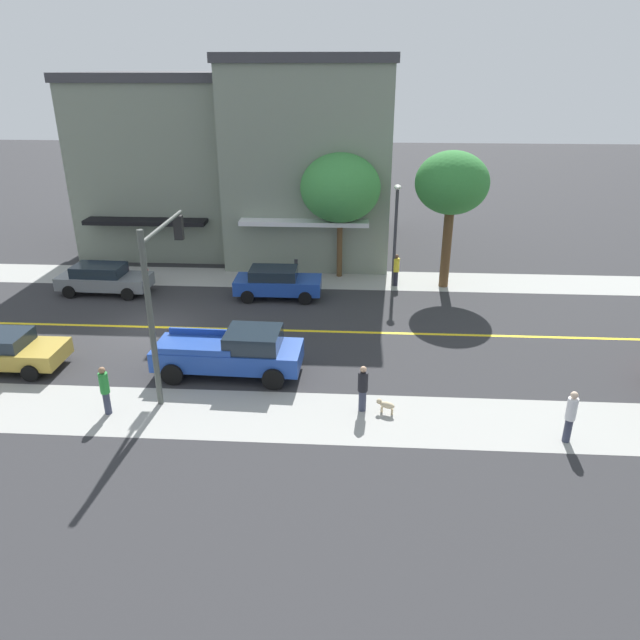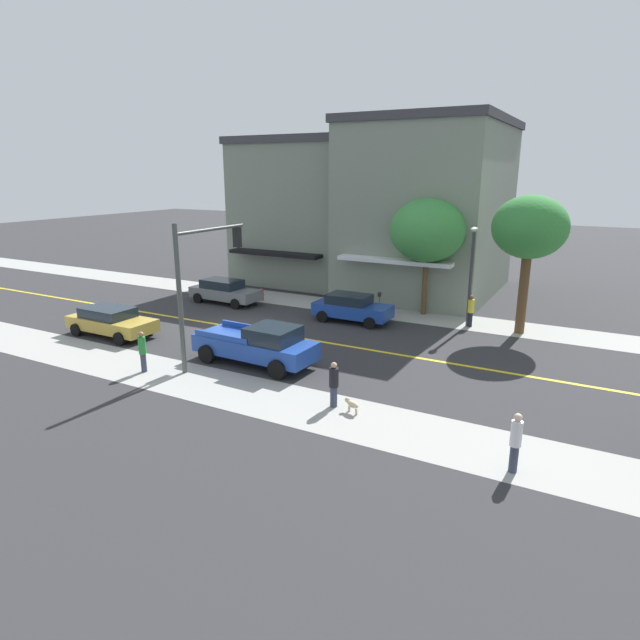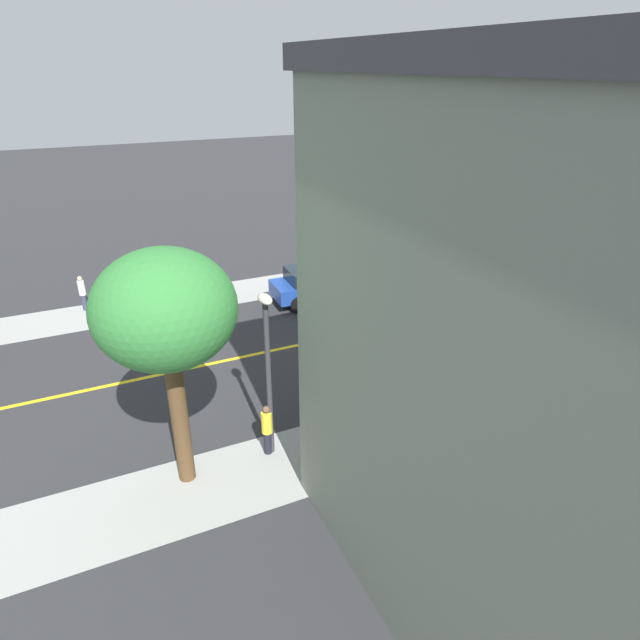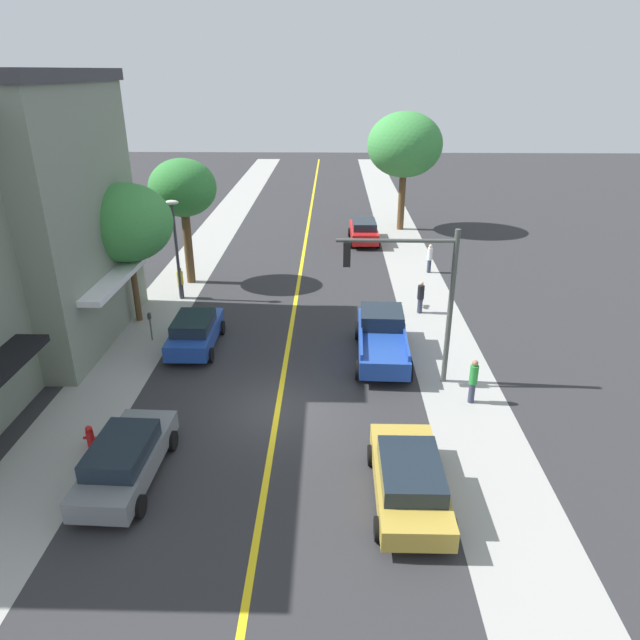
{
  "view_description": "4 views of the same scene",
  "coord_description": "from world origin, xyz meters",
  "px_view_note": "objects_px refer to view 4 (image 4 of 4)",
  "views": [
    {
      "loc": [
        23.53,
        8.78,
        10.66
      ],
      "look_at": [
        1.43,
        7.41,
        1.16
      ],
      "focal_mm": 33.26,
      "sensor_mm": 36.0,
      "label": 1
    },
    {
      "loc": [
        21.78,
        16.99,
        7.99
      ],
      "look_at": [
        -0.49,
        4.87,
        0.93
      ],
      "focal_mm": 29.94,
      "sensor_mm": 36.0,
      "label": 2
    },
    {
      "loc": [
        -18.94,
        15.04,
        10.93
      ],
      "look_at": [
        0.27,
        6.2,
        0.84
      ],
      "focal_mm": 30.28,
      "sensor_mm": 36.0,
      "label": 3
    },
    {
      "loc": [
        1.91,
        -17.53,
        11.22
      ],
      "look_at": [
        1.4,
        5.62,
        1.08
      ],
      "focal_mm": 32.13,
      "sensor_mm": 36.0,
      "label": 4
    }
  ],
  "objects_px": {
    "street_lamp": "(175,238)",
    "pedestrian_white_shirt": "(430,258)",
    "red_sedan_right_curb": "(364,231)",
    "blue_pickup_truck": "(382,337)",
    "street_tree_right_corner": "(126,223)",
    "pedestrian_black_shirt": "(421,296)",
    "blue_sedan_left_curb": "(195,331)",
    "gold_sedan_right_curb": "(409,478)",
    "pedestrian_yellow_shirt": "(180,282)",
    "traffic_light_mast": "(416,284)",
    "grey_sedan_left_curb": "(125,458)",
    "pedestrian_green_shirt": "(473,380)",
    "small_dog": "(421,301)",
    "fire_hydrant": "(90,436)",
    "parking_meter": "(150,323)",
    "street_tree_left_near": "(183,189)",
    "street_tree_left_far": "(405,145)"
  },
  "relations": [
    {
      "from": "parking_meter",
      "to": "blue_sedan_left_curb",
      "type": "xyz_separation_m",
      "value": [
        2.18,
        -0.74,
        -0.07
      ]
    },
    {
      "from": "red_sedan_right_curb",
      "to": "blue_pickup_truck",
      "type": "distance_m",
      "value": 17.6
    },
    {
      "from": "street_tree_left_far",
      "to": "grey_sedan_left_curb",
      "type": "xyz_separation_m",
      "value": [
        -11.21,
        -29.62,
        -5.44
      ]
    },
    {
      "from": "street_tree_right_corner",
      "to": "pedestrian_green_shirt",
      "type": "xyz_separation_m",
      "value": [
        14.55,
        -7.23,
        -3.9
      ]
    },
    {
      "from": "parking_meter",
      "to": "street_tree_right_corner",
      "type": "bearing_deg",
      "value": 119.6
    },
    {
      "from": "blue_sedan_left_curb",
      "to": "gold_sedan_right_curb",
      "type": "bearing_deg",
      "value": -139.92
    },
    {
      "from": "blue_sedan_left_curb",
      "to": "fire_hydrant",
      "type": "bearing_deg",
      "value": 165.5
    },
    {
      "from": "blue_pickup_truck",
      "to": "pedestrian_green_shirt",
      "type": "bearing_deg",
      "value": -138.54
    },
    {
      "from": "blue_pickup_truck",
      "to": "pedestrian_white_shirt",
      "type": "height_order",
      "value": "blue_pickup_truck"
    },
    {
      "from": "grey_sedan_left_curb",
      "to": "small_dog",
      "type": "height_order",
      "value": "grey_sedan_left_curb"
    },
    {
      "from": "street_tree_right_corner",
      "to": "pedestrian_green_shirt",
      "type": "distance_m",
      "value": 16.71
    },
    {
      "from": "pedestrian_green_shirt",
      "to": "blue_pickup_truck",
      "type": "bearing_deg",
      "value": -142.02
    },
    {
      "from": "red_sedan_right_curb",
      "to": "pedestrian_yellow_shirt",
      "type": "bearing_deg",
      "value": 135.91
    },
    {
      "from": "traffic_light_mast",
      "to": "street_lamp",
      "type": "xyz_separation_m",
      "value": [
        -11.13,
        8.56,
        -0.7
      ]
    },
    {
      "from": "fire_hydrant",
      "to": "blue_pickup_truck",
      "type": "distance_m",
      "value": 11.93
    },
    {
      "from": "red_sedan_right_curb",
      "to": "pedestrian_green_shirt",
      "type": "height_order",
      "value": "pedestrian_green_shirt"
    },
    {
      "from": "street_tree_right_corner",
      "to": "street_tree_left_far",
      "type": "bearing_deg",
      "value": 50.6
    },
    {
      "from": "street_tree_left_far",
      "to": "pedestrian_green_shirt",
      "type": "relative_size",
      "value": 4.95
    },
    {
      "from": "pedestrian_white_shirt",
      "to": "traffic_light_mast",
      "type": "bearing_deg",
      "value": 16.69
    },
    {
      "from": "fire_hydrant",
      "to": "blue_pickup_truck",
      "type": "bearing_deg",
      "value": 33.93
    },
    {
      "from": "red_sedan_right_curb",
      "to": "gold_sedan_right_curb",
      "type": "bearing_deg",
      "value": 178.87
    },
    {
      "from": "street_tree_right_corner",
      "to": "pedestrian_black_shirt",
      "type": "relative_size",
      "value": 4.0
    },
    {
      "from": "street_tree_left_far",
      "to": "street_lamp",
      "type": "relative_size",
      "value": 1.62
    },
    {
      "from": "street_tree_right_corner",
      "to": "red_sedan_right_curb",
      "type": "bearing_deg",
      "value": 50.38
    },
    {
      "from": "fire_hydrant",
      "to": "gold_sedan_right_curb",
      "type": "height_order",
      "value": "gold_sedan_right_curb"
    },
    {
      "from": "blue_pickup_truck",
      "to": "pedestrian_white_shirt",
      "type": "distance_m",
      "value": 11.68
    },
    {
      "from": "street_tree_left_near",
      "to": "street_lamp",
      "type": "distance_m",
      "value": 3.3
    },
    {
      "from": "parking_meter",
      "to": "gold_sedan_right_curb",
      "type": "relative_size",
      "value": 0.28
    },
    {
      "from": "street_lamp",
      "to": "gold_sedan_right_curb",
      "type": "distance_m",
      "value": 18.68
    },
    {
      "from": "grey_sedan_left_curb",
      "to": "pedestrian_white_shirt",
      "type": "height_order",
      "value": "pedestrian_white_shirt"
    },
    {
      "from": "street_lamp",
      "to": "blue_sedan_left_curb",
      "type": "xyz_separation_m",
      "value": [
        2.1,
        -5.86,
        -2.56
      ]
    },
    {
      "from": "pedestrian_white_shirt",
      "to": "red_sedan_right_curb",
      "type": "bearing_deg",
      "value": -122.48
    },
    {
      "from": "grey_sedan_left_curb",
      "to": "gold_sedan_right_curb",
      "type": "height_order",
      "value": "grey_sedan_left_curb"
    },
    {
      "from": "street_lamp",
      "to": "grey_sedan_left_curb",
      "type": "height_order",
      "value": "street_lamp"
    },
    {
      "from": "traffic_light_mast",
      "to": "grey_sedan_left_curb",
      "type": "distance_m",
      "value": 11.47
    },
    {
      "from": "gold_sedan_right_curb",
      "to": "pedestrian_yellow_shirt",
      "type": "relative_size",
      "value": 2.74
    },
    {
      "from": "blue_pickup_truck",
      "to": "parking_meter",
      "type": "bearing_deg",
      "value": 84.52
    },
    {
      "from": "pedestrian_green_shirt",
      "to": "small_dog",
      "type": "distance_m",
      "value": 9.27
    },
    {
      "from": "parking_meter",
      "to": "pedestrian_yellow_shirt",
      "type": "height_order",
      "value": "pedestrian_yellow_shirt"
    },
    {
      "from": "pedestrian_black_shirt",
      "to": "blue_sedan_left_curb",
      "type": "bearing_deg",
      "value": 77.78
    },
    {
      "from": "street_tree_left_far",
      "to": "traffic_light_mast",
      "type": "xyz_separation_m",
      "value": [
        -2.11,
        -23.46,
        -2.16
      ]
    },
    {
      "from": "red_sedan_right_curb",
      "to": "grey_sedan_left_curb",
      "type": "relative_size",
      "value": 0.98
    },
    {
      "from": "street_lamp",
      "to": "pedestrian_yellow_shirt",
      "type": "distance_m",
      "value": 2.45
    },
    {
      "from": "street_tree_right_corner",
      "to": "parking_meter",
      "type": "height_order",
      "value": "street_tree_right_corner"
    },
    {
      "from": "parking_meter",
      "to": "pedestrian_black_shirt",
      "type": "xyz_separation_m",
      "value": [
        12.55,
        3.47,
        0.01
      ]
    },
    {
      "from": "street_tree_right_corner",
      "to": "pedestrian_black_shirt",
      "type": "distance_m",
      "value": 14.43
    },
    {
      "from": "street_tree_left_far",
      "to": "blue_pickup_truck",
      "type": "relative_size",
      "value": 1.55
    },
    {
      "from": "street_lamp",
      "to": "pedestrian_white_shirt",
      "type": "height_order",
      "value": "street_lamp"
    },
    {
      "from": "fire_hydrant",
      "to": "pedestrian_black_shirt",
      "type": "xyz_separation_m",
      "value": [
        12.19,
        11.46,
        0.49
      ]
    },
    {
      "from": "fire_hydrant",
      "to": "pedestrian_yellow_shirt",
      "type": "distance_m",
      "value": 13.25
    }
  ]
}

